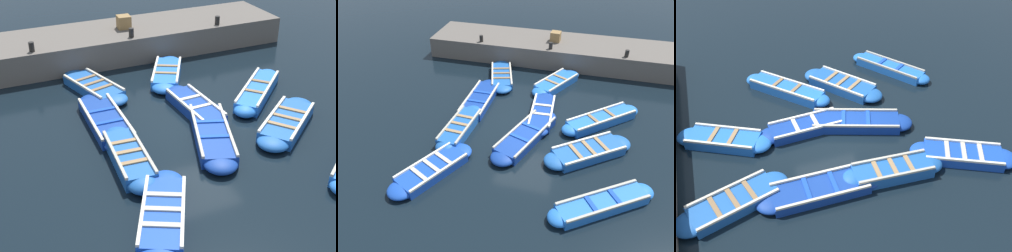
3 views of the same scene
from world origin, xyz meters
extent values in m
plane|color=black|center=(0.00, 0.00, 0.00)|extent=(120.00, 120.00, 0.00)
cube|color=#1E59AD|center=(-1.24, -2.51, 0.17)|extent=(2.38, 2.68, 0.34)
ellipsoid|color=#1E59AD|center=(-0.46, -3.55, 0.17)|extent=(1.33, 1.34, 0.34)
ellipsoid|color=#1E59AD|center=(-2.02, -1.48, 0.17)|extent=(1.33, 1.34, 0.34)
cube|color=silver|center=(-0.87, -2.23, 0.38)|extent=(1.60, 2.08, 0.07)
cube|color=silver|center=(-1.62, -2.79, 0.38)|extent=(1.60, 2.08, 0.07)
cube|color=#9E7A51|center=(-0.91, -2.95, 0.36)|extent=(0.80, 0.65, 0.04)
cube|color=#9E7A51|center=(-1.24, -2.51, 0.36)|extent=(0.80, 0.65, 0.04)
cube|color=#9E7A51|center=(-1.57, -2.07, 0.36)|extent=(0.80, 0.65, 0.04)
cube|color=blue|center=(0.94, -2.89, 0.18)|extent=(2.65, 2.81, 0.36)
ellipsoid|color=blue|center=(1.97, -4.03, 0.18)|extent=(1.06, 1.06, 0.36)
ellipsoid|color=blue|center=(-0.09, -1.76, 0.18)|extent=(1.06, 1.06, 0.36)
cube|color=silver|center=(1.21, -2.65, 0.40)|extent=(2.07, 2.28, 0.07)
cube|color=silver|center=(0.67, -3.14, 0.40)|extent=(2.07, 2.28, 0.07)
cube|color=olive|center=(1.23, -3.22, 0.38)|extent=(0.62, 0.58, 0.04)
cube|color=olive|center=(0.65, -2.57, 0.38)|extent=(0.62, 0.58, 0.04)
cube|color=#1E59AD|center=(-1.11, 2.55, 0.19)|extent=(2.50, 1.03, 0.38)
ellipsoid|color=#1E59AD|center=(0.11, 2.47, 0.19)|extent=(0.87, 0.85, 0.38)
ellipsoid|color=#1E59AD|center=(-2.33, 2.64, 0.19)|extent=(0.87, 0.85, 0.38)
cube|color=#B2AD9E|center=(-1.08, 2.94, 0.42)|extent=(2.40, 0.24, 0.07)
cube|color=#B2AD9E|center=(-1.14, 2.16, 0.42)|extent=(2.40, 0.24, 0.07)
cube|color=#9E7A51|center=(-0.59, 2.52, 0.40)|extent=(0.19, 0.77, 0.04)
cube|color=#9E7A51|center=(-1.11, 2.55, 0.40)|extent=(0.19, 0.77, 0.04)
cube|color=#9E7A51|center=(-1.63, 2.59, 0.40)|extent=(0.19, 0.77, 0.04)
cube|color=#1947B7|center=(-3.56, 2.62, 0.16)|extent=(2.64, 1.99, 0.31)
ellipsoid|color=#1947B7|center=(-2.47, 2.07, 0.16)|extent=(1.25, 1.23, 0.31)
ellipsoid|color=#1947B7|center=(-4.66, 3.18, 0.16)|extent=(1.25, 1.23, 0.31)
cube|color=silver|center=(-3.36, 3.03, 0.35)|extent=(2.18, 1.16, 0.07)
cube|color=silver|center=(-3.77, 2.22, 0.35)|extent=(2.18, 1.16, 0.07)
cube|color=beige|center=(-3.10, 2.39, 0.33)|extent=(0.52, 0.84, 0.04)
cube|color=beige|center=(-3.56, 2.62, 0.33)|extent=(0.52, 0.84, 0.04)
cube|color=beige|center=(-4.03, 2.86, 0.33)|extent=(0.52, 0.84, 0.04)
cube|color=blue|center=(-3.61, -3.08, 0.16)|extent=(2.31, 2.86, 0.32)
ellipsoid|color=blue|center=(-2.77, -4.29, 0.16)|extent=(1.00, 1.00, 0.32)
ellipsoid|color=blue|center=(-4.45, -1.87, 0.16)|extent=(1.00, 1.00, 0.32)
cube|color=#B2AD9E|center=(-3.32, -2.88, 0.36)|extent=(1.71, 2.42, 0.07)
cube|color=#B2AD9E|center=(-3.89, -3.28, 0.36)|extent=(1.71, 2.42, 0.07)
cube|color=#1947B7|center=(-3.37, -3.42, 0.34)|extent=(0.63, 0.50, 0.04)
cube|color=#1947B7|center=(-3.84, -2.74, 0.34)|extent=(0.63, 0.50, 0.04)
cube|color=navy|center=(0.84, -0.43, 0.16)|extent=(2.50, 1.03, 0.32)
ellipsoid|color=navy|center=(2.07, -0.37, 0.16)|extent=(0.90, 0.87, 0.32)
ellipsoid|color=navy|center=(-0.39, -0.49, 0.16)|extent=(0.90, 0.87, 0.32)
cube|color=silver|center=(0.82, -0.02, 0.36)|extent=(2.41, 0.20, 0.07)
cube|color=silver|center=(0.86, -0.84, 0.36)|extent=(2.41, 0.20, 0.07)
cube|color=beige|center=(1.19, -0.41, 0.34)|extent=(0.18, 0.80, 0.04)
cube|color=beige|center=(0.49, -0.45, 0.34)|extent=(0.18, 0.80, 0.04)
cube|color=navy|center=(1.18, 2.49, 0.15)|extent=(2.86, 1.08, 0.30)
ellipsoid|color=navy|center=(2.60, 2.47, 0.15)|extent=(1.00, 0.97, 0.30)
ellipsoid|color=navy|center=(-0.24, 2.52, 0.15)|extent=(1.00, 0.97, 0.30)
cube|color=beige|center=(1.19, 2.97, 0.34)|extent=(2.79, 0.13, 0.07)
cube|color=beige|center=(1.17, 2.02, 0.34)|extent=(2.79, 0.13, 0.07)
cube|color=#1947B7|center=(1.58, 2.49, 0.32)|extent=(0.16, 0.91, 0.04)
cube|color=#1947B7|center=(0.77, 2.50, 0.32)|extent=(0.16, 0.91, 0.04)
cube|color=blue|center=(3.61, -0.66, 0.17)|extent=(2.54, 1.97, 0.34)
ellipsoid|color=blue|center=(4.65, -1.22, 0.17)|extent=(1.21, 1.20, 0.34)
ellipsoid|color=blue|center=(2.56, -0.09, 0.17)|extent=(1.21, 1.20, 0.34)
cube|color=silver|center=(3.82, -0.27, 0.37)|extent=(2.09, 1.18, 0.07)
cube|color=silver|center=(3.40, -1.04, 0.37)|extent=(2.09, 1.18, 0.07)
cube|color=#9E7A51|center=(3.90, -0.82, 0.36)|extent=(0.52, 0.81, 0.04)
cube|color=#9E7A51|center=(3.31, -0.50, 0.36)|extent=(0.52, 0.81, 0.04)
cube|color=#1E59AD|center=(3.64, 2.15, 0.15)|extent=(2.65, 1.68, 0.31)
ellipsoid|color=#1E59AD|center=(4.82, 2.51, 0.15)|extent=(1.19, 1.17, 0.31)
ellipsoid|color=#1E59AD|center=(2.46, 1.80, 0.15)|extent=(1.19, 1.17, 0.31)
cube|color=beige|center=(3.50, 2.60, 0.34)|extent=(2.33, 0.77, 0.07)
cube|color=beige|center=(3.77, 1.71, 0.34)|extent=(2.33, 0.77, 0.07)
cube|color=olive|center=(4.14, 2.30, 0.33)|extent=(0.39, 0.89, 0.04)
cube|color=olive|center=(3.64, 2.15, 0.33)|extent=(0.39, 0.89, 0.04)
cube|color=olive|center=(3.14, 2.00, 0.33)|extent=(0.39, 0.89, 0.04)
cube|color=navy|center=(-0.90, -0.10, 0.17)|extent=(3.21, 1.99, 0.33)
ellipsoid|color=navy|center=(0.53, -0.62, 0.17)|extent=(1.21, 1.19, 0.33)
ellipsoid|color=navy|center=(-2.34, 0.43, 0.17)|extent=(1.21, 1.19, 0.33)
cube|color=#B2AD9E|center=(-0.75, 0.34, 0.37)|extent=(2.83, 1.10, 0.07)
cube|color=#B2AD9E|center=(-1.06, -0.53, 0.37)|extent=(2.83, 1.10, 0.07)
cube|color=#1947B7|center=(-0.50, -0.24, 0.35)|extent=(0.43, 0.88, 0.04)
cube|color=#1947B7|center=(-1.31, 0.05, 0.35)|extent=(0.43, 0.88, 0.04)
cube|color=#605951|center=(6.70, 0.00, 0.54)|extent=(3.02, 13.57, 1.09)
cylinder|color=black|center=(5.54, -3.83, 1.26)|extent=(0.20, 0.20, 0.35)
cylinder|color=black|center=(5.54, 0.00, 1.26)|extent=(0.20, 0.20, 0.35)
cylinder|color=black|center=(5.54, 3.83, 1.26)|extent=(0.20, 0.20, 0.35)
cube|color=olive|center=(6.66, -0.09, 1.35)|extent=(0.56, 0.56, 0.52)
camera|label=1|loc=(-11.08, 5.86, 7.26)|focal=50.00mm
camera|label=2|loc=(-10.78, -1.94, 8.06)|focal=35.00mm
camera|label=3|loc=(3.09, 10.01, 8.86)|focal=42.00mm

